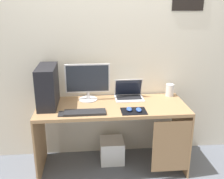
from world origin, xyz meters
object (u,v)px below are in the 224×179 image
at_px(keyboard, 85,112).
at_px(cell_phone, 62,114).
at_px(speaker, 170,90).
at_px(mouse_right, 139,110).
at_px(monitor, 88,82).
at_px(mouse_left, 129,109).
at_px(pc_tower, 48,86).
at_px(laptop, 129,94).
at_px(subwoofer, 112,150).

bearing_deg(keyboard, cell_phone, 179.87).
distance_m(speaker, mouse_right, 0.64).
bearing_deg(monitor, cell_phone, -125.09).
bearing_deg(mouse_left, pc_tower, 164.20).
xyz_separation_m(laptop, mouse_left, (-0.05, -0.38, -0.02)).
relative_size(pc_tower, monitor, 0.92).
xyz_separation_m(speaker, cell_phone, (-1.24, -0.43, -0.07)).
bearing_deg(keyboard, monitor, 84.74).
bearing_deg(speaker, laptop, -175.61).
bearing_deg(speaker, mouse_right, -136.00).
height_order(mouse_left, subwoofer, mouse_left).
distance_m(speaker, keyboard, 1.10).
bearing_deg(speaker, keyboard, -156.59).
bearing_deg(mouse_right, pc_tower, 164.31).
height_order(laptop, mouse_right, laptop).
xyz_separation_m(monitor, subwoofer, (0.27, -0.08, -0.85)).
height_order(speaker, mouse_left, speaker).
height_order(laptop, subwoofer, laptop).
distance_m(speaker, subwoofer, 1.00).
distance_m(mouse_right, subwoofer, 0.76).
bearing_deg(mouse_right, cell_phone, 179.59).
bearing_deg(pc_tower, mouse_left, -15.80).
height_order(pc_tower, speaker, pc_tower).
distance_m(keyboard, mouse_right, 0.55).
height_order(monitor, subwoofer, monitor).
relative_size(pc_tower, cell_phone, 3.52).
height_order(pc_tower, cell_phone, pc_tower).
height_order(keyboard, cell_phone, keyboard).
distance_m(monitor, laptop, 0.50).
height_order(pc_tower, mouse_left, pc_tower).
distance_m(mouse_left, cell_phone, 0.69).
height_order(monitor, speaker, monitor).
distance_m(monitor, mouse_right, 0.67).
bearing_deg(subwoofer, cell_phone, -150.26).
xyz_separation_m(keyboard, subwoofer, (0.30, 0.31, -0.64)).
bearing_deg(subwoofer, keyboard, -134.63).
distance_m(monitor, subwoofer, 0.89).
xyz_separation_m(laptop, speaker, (0.50, 0.04, 0.03)).
xyz_separation_m(pc_tower, laptop, (0.90, 0.14, -0.17)).
xyz_separation_m(keyboard, mouse_left, (0.45, 0.02, 0.01)).
height_order(keyboard, mouse_right, mouse_right).
bearing_deg(laptop, cell_phone, -151.81).
relative_size(speaker, cell_phone, 1.10).
relative_size(laptop, cell_phone, 2.50).
xyz_separation_m(speaker, mouse_right, (-0.46, -0.44, -0.05)).
xyz_separation_m(monitor, mouse_right, (0.51, -0.39, -0.20)).
xyz_separation_m(mouse_right, subwoofer, (-0.25, 0.31, -0.65)).
distance_m(laptop, cell_phone, 0.84).
distance_m(monitor, speaker, 0.98).
xyz_separation_m(speaker, mouse_left, (-0.55, -0.42, -0.05)).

